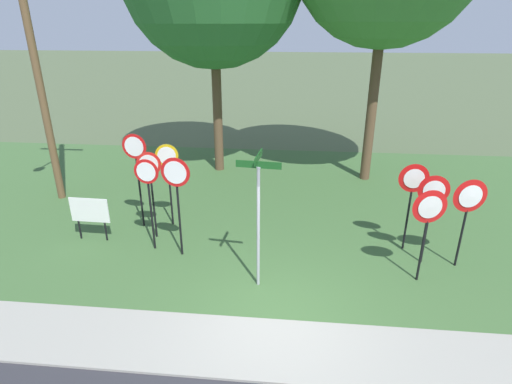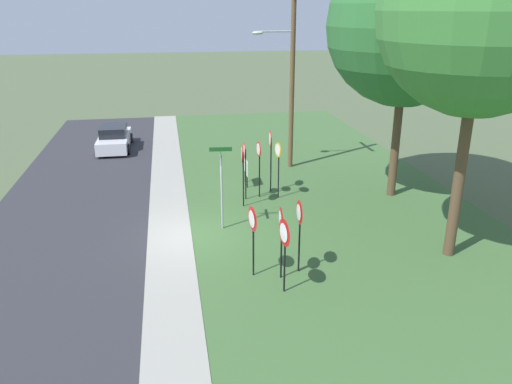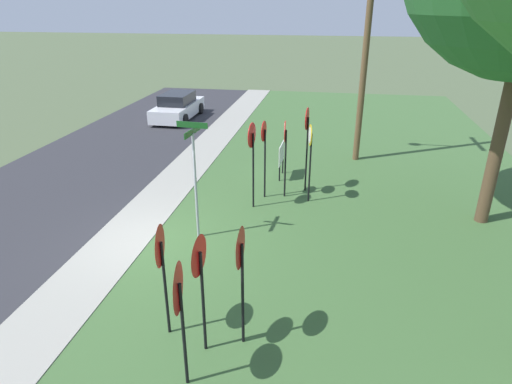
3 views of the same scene
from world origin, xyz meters
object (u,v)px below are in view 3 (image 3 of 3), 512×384
Objects in this scene: notice_board at (281,155)px; yield_sign_far_right at (160,255)px; street_name_post at (195,172)px; utility_pole at (364,26)px; yield_sign_far_left at (178,298)px; stop_sign_far_center at (285,143)px; yield_sign_near_left at (199,268)px; stop_sign_near_right at (264,144)px; stop_sign_near_left at (252,147)px; parked_hatchback_near at (178,107)px; stop_sign_far_right at (307,132)px; yield_sign_near_right at (240,259)px; stop_sign_far_left at (310,147)px.

yield_sign_far_right is at bearing -5.85° from notice_board.
street_name_post is 9.02m from utility_pole.
yield_sign_far_left is 1.33m from yield_sign_far_right.
stop_sign_far_center is 7.14m from yield_sign_near_left.
stop_sign_near_right reaches higher than yield_sign_near_left.
stop_sign_near_right is 0.65m from stop_sign_far_center.
utility_pole reaches higher than yield_sign_far_right.
stop_sign_near_left is 6.82m from utility_pole.
notice_board is at bearing -179.06° from yield_sign_near_left.
notice_board is at bearing 174.40° from stop_sign_near_left.
yield_sign_far_left reaches higher than notice_board.
utility_pole is at bearing 154.79° from street_name_post.
utility_pole is 2.18× the size of parked_hatchback_near.
stop_sign_far_right is at bearing 142.91° from stop_sign_near_left.
yield_sign_near_right is (6.65, 0.65, -0.02)m from stop_sign_near_right.
yield_sign_far_left is at bearing -9.97° from stop_sign_far_center.
yield_sign_far_left is 12.93m from utility_pole.
stop_sign_far_center is at bearing 178.04° from yield_sign_near_left.
stop_sign_far_center is at bearing 158.28° from yield_sign_far_right.
stop_sign_near_left is 0.28× the size of utility_pole.
utility_pole is at bearing 168.43° from yield_sign_near_right.
yield_sign_near_left is 0.25× the size of utility_pole.
street_name_post is 2.54× the size of notice_board.
stop_sign_near_left is 0.84× the size of street_name_post.
street_name_post reaches higher than stop_sign_far_center.
stop_sign_far_center is 6.96m from yield_sign_far_right.
stop_sign_far_left is 2.00× the size of notice_board.
yield_sign_near_right is at bearing 3.91° from notice_board.
stop_sign_far_center is 1.07× the size of yield_sign_near_left.
stop_sign_far_center is at bearing -179.67° from yield_sign_near_right.
stop_sign_near_right is at bearing 160.77° from street_name_post.
stop_sign_far_right is 1.22× the size of yield_sign_far_right.
stop_sign_far_left is at bearing 151.42° from yield_sign_far_right.
yield_sign_near_right is (-0.30, 0.64, 0.04)m from yield_sign_near_left.
stop_sign_far_left is 7.02m from yield_sign_near_left.
utility_pole is 7.56× the size of notice_board.
notice_board is at bearing -46.32° from utility_pole.
stop_sign_far_center reaches higher than yield_sign_near_left.
yield_sign_far_left is 18.56m from parked_hatchback_near.
stop_sign_near_right is 1.43m from stop_sign_far_left.
stop_sign_near_left is at bearing -38.37° from stop_sign_far_right.
stop_sign_far_center reaches higher than stop_sign_far_left.
stop_sign_far_right reaches higher than stop_sign_near_right.
stop_sign_far_left is 1.09× the size of yield_sign_far_right.
parked_hatchback_near is at bearing -142.50° from stop_sign_near_right.
stop_sign_near_right is 11.62m from parked_hatchback_near.
stop_sign_far_right is 0.89× the size of street_name_post.
parked_hatchback_near is at bearing -143.52° from stop_sign_near_left.
street_name_post is 5.18m from notice_board.
stop_sign_near_left is 1.14× the size of yield_sign_near_left.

